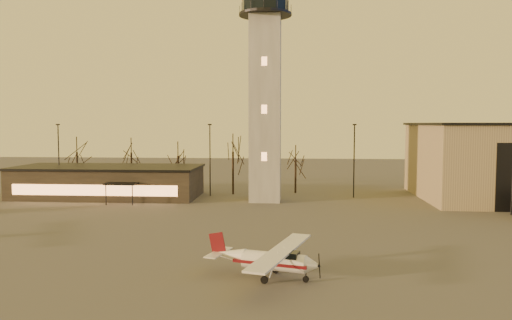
{
  "coord_description": "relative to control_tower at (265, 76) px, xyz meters",
  "views": [
    {
      "loc": [
        3.92,
        -35.06,
        10.22
      ],
      "look_at": [
        0.14,
        13.0,
        6.67
      ],
      "focal_mm": 35.0,
      "sensor_mm": 36.0,
      "label": 1
    }
  ],
  "objects": [
    {
      "name": "ground",
      "position": [
        0.0,
        -30.0,
        -16.33
      ],
      "size": [
        220.0,
        220.0,
        0.0
      ],
      "primitive_type": "plane",
      "color": "#45413F",
      "rests_on": "ground"
    },
    {
      "name": "light_poles",
      "position": [
        0.5,
        1.0,
        -10.92
      ],
      "size": [
        58.5,
        12.25,
        10.14
      ],
      "color": "black",
      "rests_on": "ground"
    },
    {
      "name": "control_tower",
      "position": [
        0.0,
        0.0,
        0.0
      ],
      "size": [
        6.8,
        6.8,
        32.6
      ],
      "color": "gray",
      "rests_on": "ground"
    },
    {
      "name": "tree_row",
      "position": [
        -13.7,
        9.16,
        -10.39
      ],
      "size": [
        37.2,
        9.2,
        8.8
      ],
      "color": "black",
      "rests_on": "ground"
    },
    {
      "name": "cessna_front",
      "position": [
        2.71,
        -32.93,
        -15.35
      ],
      "size": [
        8.26,
        10.24,
        2.84
      ],
      "rotation": [
        0.0,
        0.0,
        -0.28
      ],
      "color": "silver",
      "rests_on": "ground"
    },
    {
      "name": "terminal",
      "position": [
        -21.99,
        1.98,
        -14.17
      ],
      "size": [
        25.4,
        12.2,
        4.3
      ],
      "color": "black",
      "rests_on": "ground"
    }
  ]
}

